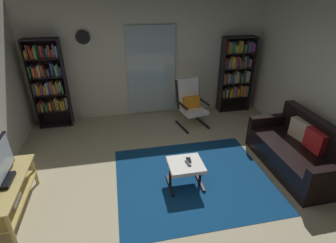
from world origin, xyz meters
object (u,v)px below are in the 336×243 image
object	(u,v)px
bookshelf_near_tv	(48,81)
leather_sofa	(299,151)
lounge_armchair	(191,102)
ottoman	(186,167)
wall_clock	(83,37)
cell_phone	(189,160)
bookshelf_near_sofa	(236,72)
tv_remote	(188,163)
tv_stand	(8,194)

from	to	relation	value
bookshelf_near_tv	leather_sofa	world-z (taller)	bookshelf_near_tv
lounge_armchair	ottoman	world-z (taller)	lounge_armchair
ottoman	wall_clock	world-z (taller)	wall_clock
cell_phone	wall_clock	bearing A→B (deg)	126.97
bookshelf_near_tv	bookshelf_near_sofa	xyz separation A→B (m)	(4.20, -0.00, -0.05)
bookshelf_near_sofa	leather_sofa	xyz separation A→B (m)	(0.09, -2.47, -0.66)
leather_sofa	tv_remote	distance (m)	1.97
bookshelf_near_tv	ottoman	bearing A→B (deg)	-47.82
tv_stand	bookshelf_near_sofa	xyz separation A→B (m)	(4.35, 2.63, 0.62)
ottoman	bookshelf_near_tv	bearing A→B (deg)	132.18
tv_stand	leather_sofa	size ratio (longest dim) A/B	0.70
leather_sofa	ottoman	distance (m)	2.00
wall_clock	bookshelf_near_tv	bearing A→B (deg)	-167.88
leather_sofa	wall_clock	size ratio (longest dim) A/B	6.06
leather_sofa	bookshelf_near_tv	bearing A→B (deg)	150.07
tv_stand	ottoman	distance (m)	2.45
bookshelf_near_tv	lounge_armchair	size ratio (longest dim) A/B	1.84
leather_sofa	lounge_armchair	bearing A→B (deg)	125.26
bookshelf_near_sofa	leather_sofa	bearing A→B (deg)	-87.87
bookshelf_near_sofa	cell_phone	world-z (taller)	bookshelf_near_sofa
bookshelf_near_sofa	tv_remote	bearing A→B (deg)	-126.21
tv_stand	bookshelf_near_tv	world-z (taller)	bookshelf_near_tv
bookshelf_near_tv	wall_clock	size ratio (longest dim) A/B	6.50
tv_stand	ottoman	xyz separation A→B (m)	(2.45, 0.09, -0.01)
bookshelf_near_sofa	wall_clock	world-z (taller)	wall_clock
bookshelf_near_tv	lounge_armchair	xyz separation A→B (m)	(2.94, -0.56, -0.48)
wall_clock	lounge_armchair	bearing A→B (deg)	-18.89
bookshelf_near_sofa	lounge_armchair	distance (m)	1.44
bookshelf_near_tv	wall_clock	distance (m)	1.17
tv_remote	bookshelf_near_tv	bearing A→B (deg)	122.03
bookshelf_near_sofa	wall_clock	xyz separation A→B (m)	(-3.40, 0.17, 0.89)
bookshelf_near_sofa	tv_remote	xyz separation A→B (m)	(-1.87, -2.56, -0.55)
ottoman	tv_remote	bearing A→B (deg)	-34.39
bookshelf_near_tv	leather_sofa	bearing A→B (deg)	-29.93
tv_stand	wall_clock	size ratio (longest dim) A/B	4.23
leather_sofa	cell_phone	bearing A→B (deg)	-179.96
ottoman	wall_clock	size ratio (longest dim) A/B	1.80
bookshelf_near_tv	cell_phone	xyz separation A→B (m)	(2.36, -2.47, -0.60)
tv_stand	tv_remote	size ratio (longest dim) A/B	8.52
bookshelf_near_tv	wall_clock	world-z (taller)	wall_clock
lounge_armchair	bookshelf_near_sofa	bearing A→B (deg)	24.03
lounge_armchair	ottoman	bearing A→B (deg)	-108.06
lounge_armchair	tv_remote	size ratio (longest dim) A/B	7.10
wall_clock	tv_remote	bearing A→B (deg)	-60.75
cell_phone	leather_sofa	bearing A→B (deg)	6.46
bookshelf_near_tv	bookshelf_near_sofa	bearing A→B (deg)	-0.00
bookshelf_near_sofa	ottoman	size ratio (longest dim) A/B	3.42
tv_stand	lounge_armchair	world-z (taller)	lounge_armchair
leather_sofa	cell_phone	distance (m)	1.93
bookshelf_near_sofa	cell_phone	size ratio (longest dim) A/B	12.74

